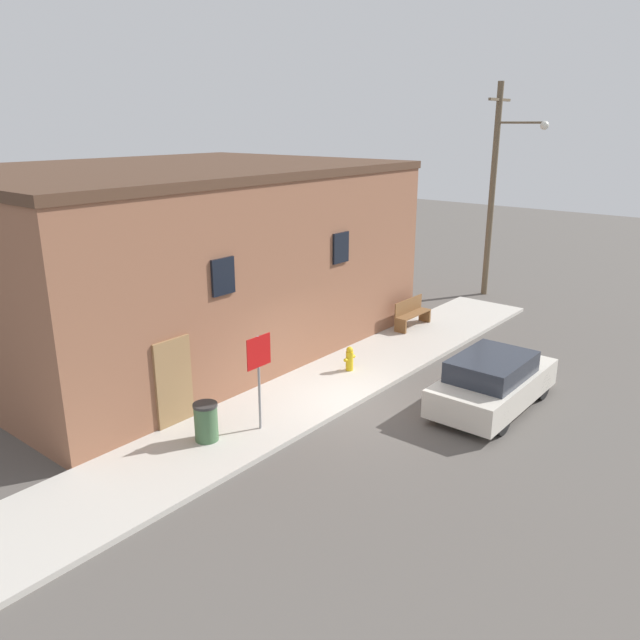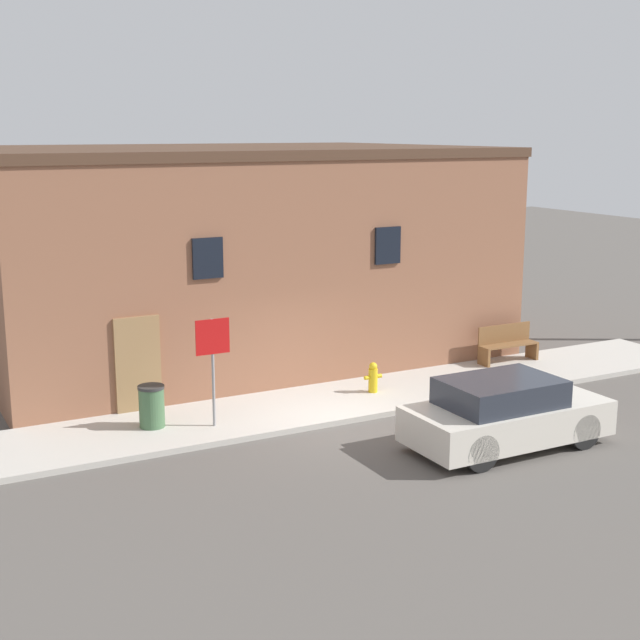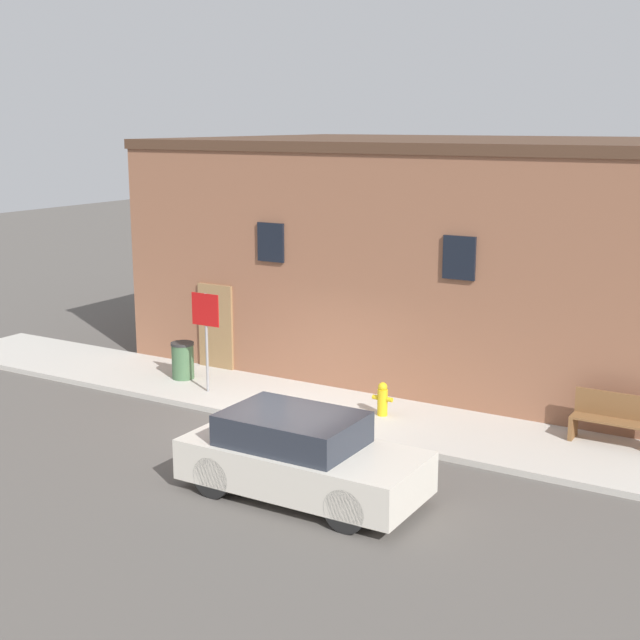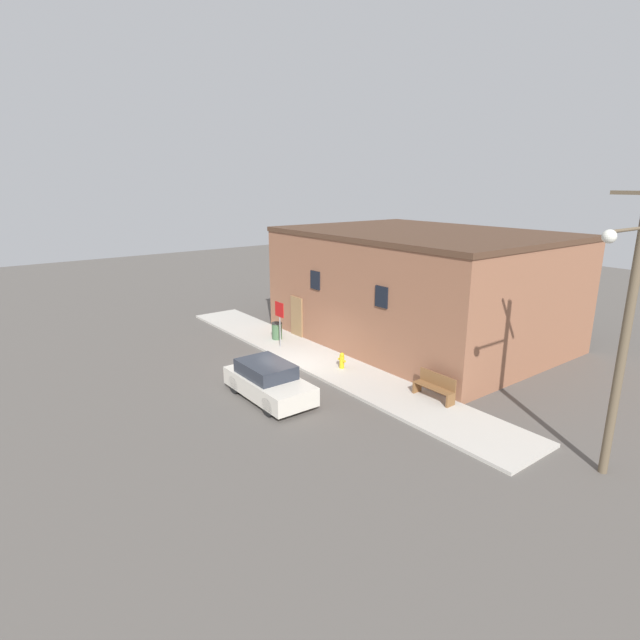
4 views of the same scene
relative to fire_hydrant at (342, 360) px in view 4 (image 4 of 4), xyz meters
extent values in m
plane|color=#56514C|center=(-1.54, -1.42, -0.48)|extent=(80.00, 80.00, 0.00)
cube|color=#BCB7AD|center=(-1.54, -0.10, -0.41)|extent=(21.43, 2.65, 0.12)
cube|color=#8E5B42|center=(-1.22, 6.13, 2.23)|extent=(13.25, 9.80, 5.40)
cube|color=#4C3323|center=(-1.22, 6.13, 5.05)|extent=(13.35, 9.90, 0.24)
cube|color=black|center=(-3.54, 1.20, 2.87)|extent=(0.70, 0.08, 0.90)
cube|color=black|center=(1.10, 1.20, 2.87)|extent=(0.70, 0.08, 0.90)
cube|color=#937047|center=(-5.20, 1.20, 0.62)|extent=(1.00, 0.08, 2.20)
cylinder|color=gold|center=(0.00, 0.00, -0.07)|extent=(0.21, 0.21, 0.56)
sphere|color=gold|center=(0.00, 0.00, 0.26)|extent=(0.19, 0.19, 0.19)
cylinder|color=gold|center=(-0.17, 0.00, 0.01)|extent=(0.12, 0.10, 0.10)
cylinder|color=gold|center=(0.17, 0.00, 0.01)|extent=(0.12, 0.10, 0.10)
cylinder|color=gray|center=(-4.14, -0.52, 0.77)|extent=(0.06, 0.06, 2.25)
cube|color=red|center=(-4.14, -0.54, 1.54)|extent=(0.73, 0.02, 0.73)
cube|color=brown|center=(3.76, 0.67, -0.13)|extent=(0.08, 0.44, 0.45)
cube|color=brown|center=(5.36, 0.67, -0.13)|extent=(0.08, 0.44, 0.45)
cube|color=brown|center=(4.56, 0.67, 0.11)|extent=(1.68, 0.44, 0.04)
cube|color=brown|center=(4.56, 0.87, 0.37)|extent=(1.68, 0.04, 0.49)
cylinder|color=#426642|center=(-5.29, 0.01, 0.05)|extent=(0.52, 0.52, 0.81)
cylinder|color=#2D2D2D|center=(-5.29, 0.01, 0.49)|extent=(0.55, 0.55, 0.06)
cylinder|color=brown|center=(10.60, 0.86, 3.71)|extent=(0.24, 0.24, 8.37)
cylinder|color=brown|center=(10.60, -0.05, 6.39)|extent=(0.08, 1.83, 0.08)
sphere|color=silver|center=(10.60, -0.97, 6.29)|extent=(0.32, 0.32, 0.32)
cylinder|color=black|center=(1.85, -3.28, -0.12)|extent=(0.71, 0.20, 0.71)
cylinder|color=black|center=(1.85, -4.85, -0.12)|extent=(0.71, 0.20, 0.71)
cylinder|color=black|center=(-0.66, -3.28, -0.12)|extent=(0.71, 0.20, 0.71)
cylinder|color=black|center=(-0.66, -4.85, -0.12)|extent=(0.71, 0.20, 0.71)
cube|color=beige|center=(0.59, -4.06, 0.06)|extent=(4.04, 1.77, 0.69)
cube|color=#282D38|center=(0.39, -4.06, 0.67)|extent=(2.22, 1.56, 0.52)
camera|label=1|loc=(-13.31, -9.80, 6.40)|focal=35.00mm
camera|label=2|loc=(-10.42, -16.98, 5.63)|focal=50.00mm
camera|label=3|loc=(7.89, -15.75, 5.60)|focal=50.00mm
camera|label=4|loc=(15.73, -13.10, 7.46)|focal=28.00mm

